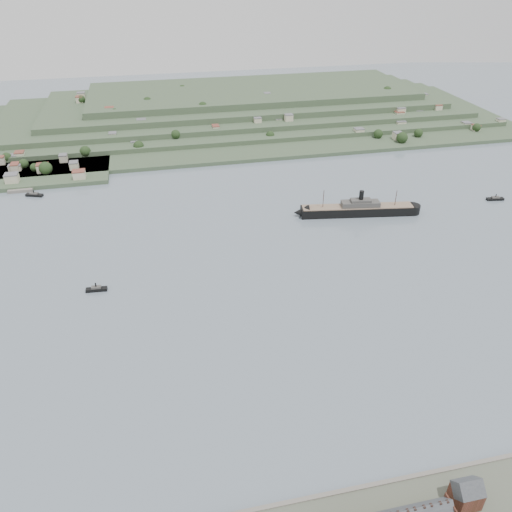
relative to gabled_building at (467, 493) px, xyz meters
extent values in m
plane|color=slate|center=(-27.50, 164.00, -8.19)|extent=(1400.00, 1400.00, 0.00)
cube|color=slate|center=(-27.50, 15.00, -6.89)|extent=(220.00, 2.00, 2.60)
cube|color=#472719|center=(-10.00, -4.00, 1.81)|extent=(0.50, 8.40, 3.00)
cube|color=black|center=(-21.00, -4.00, 3.21)|extent=(0.90, 1.40, 3.20)
cube|color=black|center=(-15.50, -4.00, 3.21)|extent=(0.90, 1.40, 3.20)
cube|color=#472719|center=(0.00, 0.00, -1.69)|extent=(10.00, 10.00, 9.00)
cube|color=#36393D|center=(0.00, 0.00, 2.81)|extent=(10.40, 10.18, 10.18)
cube|color=#385136|center=(-27.50, 524.00, -6.19)|extent=(760.00, 260.00, 4.00)
cube|color=#385136|center=(-7.50, 549.00, -1.69)|extent=(680.00, 220.00, 5.00)
cube|color=#385136|center=(7.50, 564.00, 3.81)|extent=(600.00, 200.00, 6.00)
cube|color=#385136|center=(22.50, 579.00, 10.31)|extent=(520.00, 180.00, 7.00)
cube|color=#385136|center=(37.50, 594.00, 17.81)|extent=(440.00, 160.00, 8.00)
cube|color=#385136|center=(-227.50, 414.00, -6.19)|extent=(150.00, 90.00, 4.00)
cube|color=slate|center=(-232.50, 372.00, -6.79)|extent=(22.00, 14.00, 2.80)
cube|color=black|center=(57.98, 256.06, -4.43)|extent=(97.45, 26.92, 7.51)
cone|color=black|center=(10.20, 263.15, -4.43)|extent=(14.63, 14.63, 12.88)
cylinder|color=black|center=(105.76, 248.97, -4.43)|extent=(12.88, 12.88, 7.51)
cube|color=#806955|center=(57.98, 256.06, -0.35)|extent=(95.17, 25.55, 0.64)
cube|color=#44423F|center=(60.11, 255.74, 2.01)|extent=(33.27, 14.28, 4.29)
cube|color=#44423F|center=(60.11, 255.74, 4.91)|extent=(18.09, 9.95, 2.68)
cylinder|color=black|center=(60.11, 255.74, 8.99)|extent=(3.86, 3.86, 9.66)
cylinder|color=#3E271C|center=(28.25, 260.47, 6.84)|extent=(0.54, 0.54, 17.17)
cylinder|color=#3E271C|center=(89.83, 251.33, 5.77)|extent=(0.54, 0.54, 15.03)
cube|color=black|center=(-154.53, 188.03, -7.08)|extent=(14.09, 4.69, 2.22)
cube|color=#44423F|center=(-154.53, 188.03, -5.41)|extent=(6.44, 3.40, 1.66)
cylinder|color=black|center=(-154.53, 188.03, -3.56)|extent=(0.92, 0.92, 3.23)
cube|color=black|center=(-218.28, 355.06, -7.13)|extent=(16.41, 9.60, 2.12)
cube|color=#44423F|center=(-218.28, 355.06, -5.54)|extent=(7.92, 5.77, 1.59)
cylinder|color=black|center=(-218.28, 355.06, -3.78)|extent=(0.88, 0.88, 3.08)
cube|color=black|center=(191.88, 256.40, -7.16)|extent=(15.90, 6.39, 2.06)
cube|color=#44423F|center=(191.88, 256.40, -5.61)|extent=(7.36, 4.36, 1.55)
cylinder|color=black|center=(191.88, 256.40, -3.89)|extent=(0.86, 0.86, 3.00)
camera|label=1|loc=(-108.77, -99.38, 186.58)|focal=35.00mm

